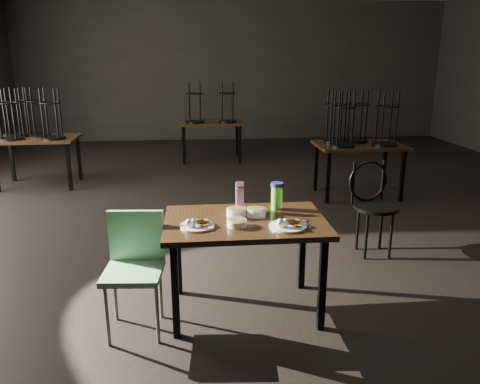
{
  "coord_description": "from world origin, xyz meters",
  "views": [
    {
      "loc": [
        -0.95,
        -5.3,
        1.91
      ],
      "look_at": [
        -0.59,
        -1.63,
        0.85
      ],
      "focal_mm": 35.0,
      "sensor_mm": 36.0,
      "label": 1
    }
  ],
  "objects": [
    {
      "name": "room",
      "position": [
        -0.06,
        0.01,
        2.33
      ],
      "size": [
        12.0,
        12.04,
        3.22
      ],
      "color": "black",
      "rests_on": "ground"
    },
    {
      "name": "main_table",
      "position": [
        -0.59,
        -2.03,
        0.67
      ],
      "size": [
        1.2,
        0.8,
        0.75
      ],
      "color": "black",
      "rests_on": "ground"
    },
    {
      "name": "plate_left",
      "position": [
        -0.95,
        -2.16,
        0.77
      ],
      "size": [
        0.25,
        0.25,
        0.08
      ],
      "color": "white",
      "rests_on": "main_table"
    },
    {
      "name": "plate_right",
      "position": [
        -0.31,
        -2.23,
        0.77
      ],
      "size": [
        0.27,
        0.27,
        0.09
      ],
      "color": "white",
      "rests_on": "main_table"
    },
    {
      "name": "bowl_near",
      "position": [
        -0.65,
        -1.95,
        0.78
      ],
      "size": [
        0.15,
        0.15,
        0.06
      ],
      "color": "white",
      "rests_on": "main_table"
    },
    {
      "name": "bowl_far",
      "position": [
        -0.5,
        -1.96,
        0.78
      ],
      "size": [
        0.15,
        0.15,
        0.06
      ],
      "color": "white",
      "rests_on": "main_table"
    },
    {
      "name": "bowl_big",
      "position": [
        -0.67,
        -2.17,
        0.78
      ],
      "size": [
        0.14,
        0.14,
        0.05
      ],
      "color": "white",
      "rests_on": "main_table"
    },
    {
      "name": "juice_carton",
      "position": [
        -0.61,
        -1.82,
        0.86
      ],
      "size": [
        0.06,
        0.06,
        0.24
      ],
      "color": "#831772",
      "rests_on": "main_table"
    },
    {
      "name": "water_bottle",
      "position": [
        -0.32,
        -1.81,
        0.86
      ],
      "size": [
        0.11,
        0.11,
        0.22
      ],
      "color": "#77E543",
      "rests_on": "main_table"
    },
    {
      "name": "spoon",
      "position": [
        -0.15,
        -2.12,
        0.75
      ],
      "size": [
        0.04,
        0.19,
        0.01
      ],
      "color": "silver",
      "rests_on": "main_table"
    },
    {
      "name": "bentwood_chair",
      "position": [
        0.8,
        -1.0,
        0.55
      ],
      "size": [
        0.46,
        0.45,
        0.92
      ],
      "rotation": [
        0.0,
        0.0,
        0.16
      ],
      "color": "black",
      "rests_on": "ground"
    },
    {
      "name": "school_chair",
      "position": [
        -1.4,
        -2.19,
        0.52
      ],
      "size": [
        0.43,
        0.43,
        0.86
      ],
      "rotation": [
        0.0,
        0.0,
        -0.08
      ],
      "color": "#73B484",
      "rests_on": "ground"
    },
    {
      "name": "bg_table_left",
      "position": [
        -3.37,
        1.97,
        0.8
      ],
      "size": [
        1.2,
        0.8,
        1.48
      ],
      "color": "black",
      "rests_on": "ground"
    },
    {
      "name": "bg_table_right",
      "position": [
        1.31,
        0.98,
        0.8
      ],
      "size": [
        1.2,
        0.8,
        1.48
      ],
      "color": "black",
      "rests_on": "ground"
    },
    {
      "name": "bg_table_far",
      "position": [
        -0.64,
        3.54,
        0.75
      ],
      "size": [
        1.2,
        0.8,
        1.48
      ],
      "color": "black",
      "rests_on": "ground"
    }
  ]
}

